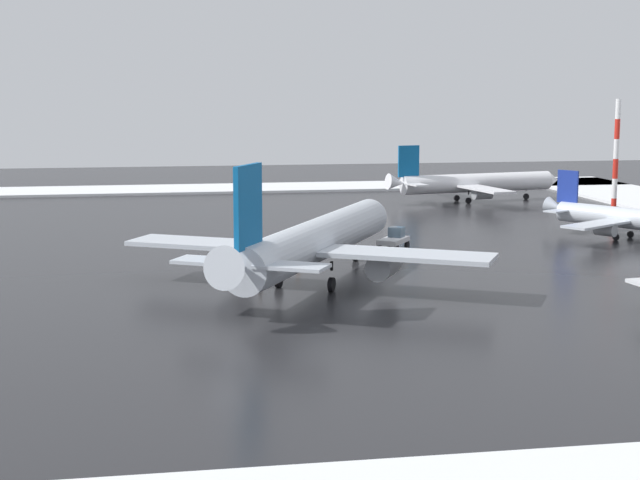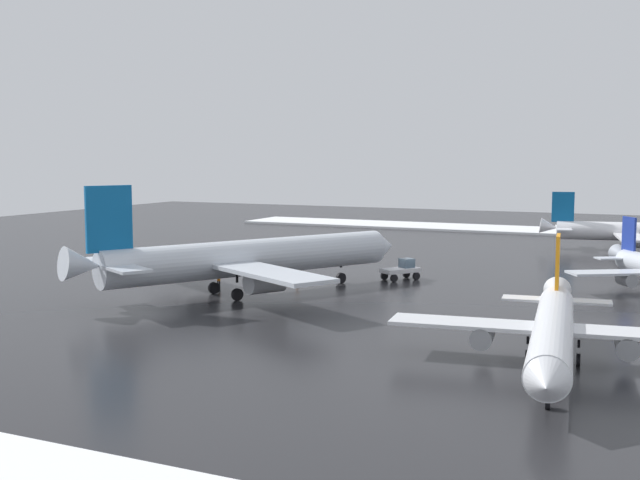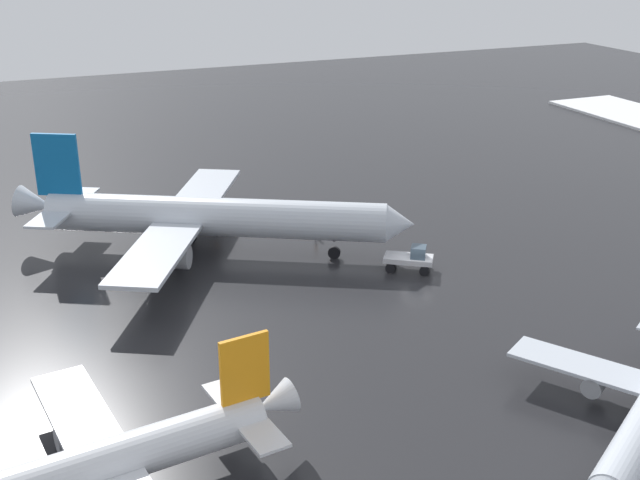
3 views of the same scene
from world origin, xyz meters
The scene contains 6 objects.
ground_plane centered at (0.00, 0.00, 0.00)m, with size 240.00×240.00×0.00m, color #232326.
airplane_distant_tail centered at (-17.05, 12.32, 3.93)m, with size 36.60×31.25×11.89m.
airplane_parked_starboard centered at (-33.77, -22.00, 2.76)m, with size 28.15×23.45×8.36m.
pushback_tug centered at (-0.28, 0.71, 1.28)m, with size 5.04×4.42×2.50m.
ground_crew_beside_wing centered at (-14.96, 16.95, 0.97)m, with size 0.36×0.36×1.71m.
ground_crew_near_tug centered at (-5.39, 12.04, 0.97)m, with size 0.36×0.36×1.71m.
Camera 3 is at (-35.41, -60.62, 30.91)m, focal length 45.00 mm.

